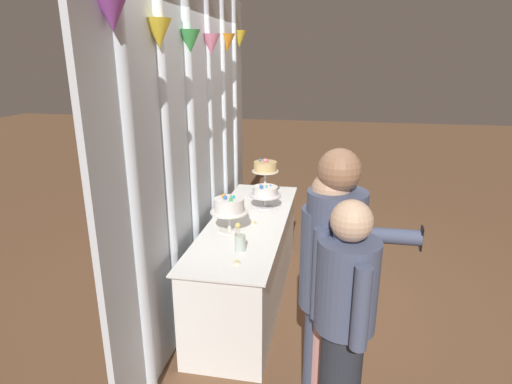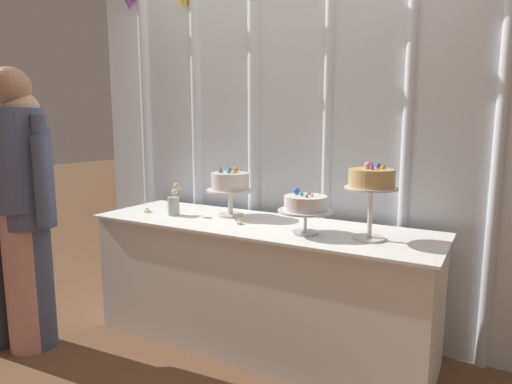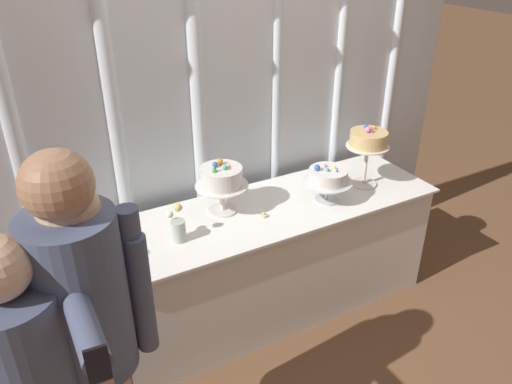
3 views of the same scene
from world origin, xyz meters
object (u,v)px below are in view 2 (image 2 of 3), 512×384
object	(u,v)px
flower_vase	(174,203)
guest_man_pink_jacket	(19,199)
cake_table	(258,285)
tealight_far_left	(147,211)
tealight_near_left	(239,223)
cake_display_center	(306,206)
cake_display_rightmost	(371,183)
guest_man_dark_suit	(29,210)
cake_display_leftmost	(230,184)

from	to	relation	value
flower_vase	guest_man_pink_jacket	xyz separation A→B (m)	(-0.60, -0.68, 0.08)
cake_table	flower_vase	distance (m)	0.77
tealight_far_left	tealight_near_left	bearing A→B (deg)	0.85
cake_table	guest_man_pink_jacket	size ratio (longest dim) A/B	1.26
cake_display_center	tealight_far_left	xyz separation A→B (m)	(-1.17, 0.01, -0.15)
flower_vase	cake_table	bearing A→B (deg)	5.45
flower_vase	tealight_near_left	world-z (taller)	flower_vase
flower_vase	cake_display_rightmost	bearing A→B (deg)	1.03
cake_table	cake_display_rightmost	world-z (taller)	cake_display_rightmost
cake_table	guest_man_pink_jacket	world-z (taller)	guest_man_pink_jacket
guest_man_dark_suit	cake_display_leftmost	bearing A→B (deg)	41.19
cake_display_rightmost	guest_man_dark_suit	bearing A→B (deg)	-160.45
cake_display_leftmost	guest_man_dark_suit	size ratio (longest dim) A/B	0.21
cake_display_leftmost	cake_display_rightmost	bearing A→B (deg)	-8.26
flower_vase	tealight_far_left	bearing A→B (deg)	-172.63
cake_display_center	guest_man_dark_suit	world-z (taller)	guest_man_dark_suit
cake_table	tealight_far_left	distance (m)	0.92
guest_man_dark_suit	guest_man_pink_jacket	bearing A→B (deg)	-118.62
cake_table	cake_display_center	distance (m)	0.66
cake_table	tealight_far_left	xyz separation A→B (m)	(-0.82, -0.09, 0.40)
cake_display_center	tealight_far_left	size ratio (longest dim) A/B	6.35
cake_display_center	tealight_near_left	distance (m)	0.46
cake_display_center	flower_vase	world-z (taller)	cake_display_center
tealight_far_left	tealight_near_left	world-z (taller)	same
tealight_near_left	flower_vase	bearing A→B (deg)	178.12
cake_display_center	guest_man_dark_suit	distance (m)	1.65
cake_table	guest_man_dark_suit	distance (m)	1.46
cake_table	flower_vase	bearing A→B (deg)	-174.55
cake_display_center	tealight_near_left	xyz separation A→B (m)	(-0.44, 0.02, -0.15)
tealight_near_left	guest_man_pink_jacket	world-z (taller)	guest_man_pink_jacket
cake_display_rightmost	guest_man_pink_jacket	distance (m)	2.03
cake_display_leftmost	tealight_far_left	bearing A→B (deg)	-161.11
cake_display_center	flower_vase	size ratio (longest dim) A/B	1.43
tealight_far_left	flower_vase	bearing A→B (deg)	7.37
cake_display_leftmost	tealight_far_left	distance (m)	0.62
cake_table	tealight_near_left	distance (m)	0.42
cake_display_leftmost	tealight_near_left	distance (m)	0.32
tealight_near_left	guest_man_pink_jacket	size ratio (longest dim) A/B	0.02
cake_display_center	guest_man_pink_jacket	world-z (taller)	guest_man_pink_jacket
flower_vase	cake_display_center	bearing A→B (deg)	-1.99
tealight_far_left	guest_man_pink_jacket	xyz separation A→B (m)	(-0.39, -0.65, 0.15)
tealight_far_left	cake_display_center	bearing A→B (deg)	-0.26
tealight_near_left	cake_table	bearing A→B (deg)	40.51
cake_display_center	cake_display_rightmost	distance (m)	0.37
flower_vase	guest_man_dark_suit	world-z (taller)	guest_man_dark_suit
cake_table	cake_display_center	size ratio (longest dim) A/B	7.02
cake_display_rightmost	flower_vase	distance (m)	1.31
cake_display_leftmost	cake_display_center	bearing A→B (deg)	-17.57
tealight_near_left	guest_man_pink_jacket	bearing A→B (deg)	-149.30
tealight_near_left	guest_man_dark_suit	xyz separation A→B (m)	(-1.10, -0.63, 0.08)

